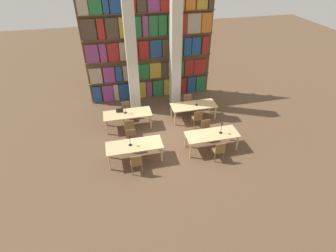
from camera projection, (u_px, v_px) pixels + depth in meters
The scene contains 21 objects.
ground_plane at pixel (167, 137), 11.61m from camera, with size 40.00×40.00×0.00m, color brown.
bookshelf_bank at pixel (150, 50), 13.15m from camera, with size 6.48×0.35×5.50m.
pillar_left at pixel (131, 52), 11.87m from camera, with size 0.48×0.48×6.00m.
pillar_center at pixel (176, 48), 12.26m from camera, with size 0.48×0.48×6.00m.
reading_table_0 at pixel (134, 146), 10.02m from camera, with size 2.15×0.85×0.75m.
chair_0 at pixel (136, 163), 9.56m from camera, with size 0.42×0.40×0.88m.
chair_1 at pixel (132, 139), 10.69m from camera, with size 0.42×0.40×0.88m.
desk_lamp_0 at pixel (130, 139), 9.79m from camera, with size 0.14×0.14×0.46m.
reading_table_1 at pixel (212, 136), 10.59m from camera, with size 2.15×0.85×0.75m.
chair_2 at pixel (219, 150), 10.14m from camera, with size 0.42×0.40×0.88m.
chair_3 at pixel (206, 129), 11.27m from camera, with size 0.42×0.40×0.88m.
desk_lamp_1 at pixel (222, 126), 10.41m from camera, with size 0.14×0.14×0.50m.
reading_table_2 at pixel (128, 115), 11.86m from camera, with size 2.15×0.85×0.75m.
chair_4 at pixel (129, 127), 11.41m from camera, with size 0.42×0.40×0.88m.
chair_5 at pixel (126, 110), 12.54m from camera, with size 0.42×0.40×0.88m.
desk_lamp_2 at pixel (125, 108), 11.67m from camera, with size 0.14×0.14×0.42m.
laptop at pixel (120, 111), 11.92m from camera, with size 0.32×0.22×0.21m.
reading_table_3 at pixel (194, 106), 12.46m from camera, with size 2.15×0.85×0.75m.
chair_6 at pixel (197, 118), 12.00m from camera, with size 0.42×0.40×0.88m.
chair_7 at pixel (188, 103), 13.13m from camera, with size 0.42×0.40×0.88m.
desk_lamp_3 at pixel (197, 100), 12.25m from camera, with size 0.14×0.14×0.39m.
Camera 1 is at (-2.08, -8.98, 7.08)m, focal length 28.00 mm.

